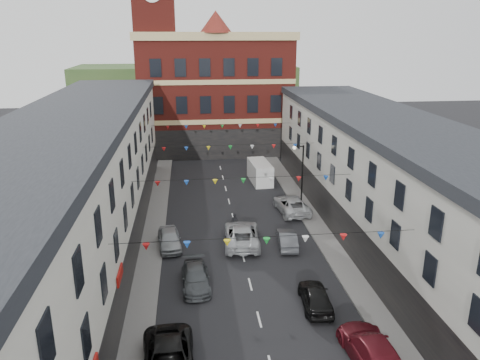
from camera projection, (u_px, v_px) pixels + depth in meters
name	position (u px, v px, depth m)	size (l,w,h in m)	color
ground	(250.00, 284.00, 31.09)	(160.00, 160.00, 0.00)	black
pavement_left	(147.00, 274.00, 32.24)	(1.80, 64.00, 0.15)	#605E5B
pavement_right	(341.00, 264.00, 33.69)	(1.80, 64.00, 0.15)	#605E5B
terrace_left	(62.00, 211.00, 29.17)	(8.40, 56.00, 10.70)	beige
terrace_right	(420.00, 204.00, 31.81)	(8.40, 56.00, 9.70)	silver
civic_building	(215.00, 91.00, 64.55)	(20.60, 13.30, 18.50)	maroon
clock_tower	(156.00, 41.00, 58.90)	(5.60, 5.60, 30.00)	maroon
distant_hill	(186.00, 93.00, 87.86)	(40.00, 14.00, 10.00)	#2E4C23
street_lamp	(300.00, 167.00, 43.85)	(1.10, 0.36, 6.00)	black
car_left_d	(196.00, 278.00, 30.67)	(1.80, 4.42, 1.28)	#3B3F42
car_left_e	(169.00, 239.00, 36.21)	(1.68, 4.18, 1.42)	#9DA2A6
car_right_c	(372.00, 350.00, 23.44)	(2.22, 5.47, 1.59)	maroon
car_right_d	(316.00, 297.00, 28.35)	(1.66, 4.13, 1.41)	black
car_right_e	(287.00, 239.00, 36.41)	(1.35, 3.88, 1.28)	#484B50
car_right_f	(291.00, 205.00, 43.29)	(2.48, 5.38, 1.49)	#B2B5B8
moving_car	(242.00, 234.00, 36.81)	(2.67, 5.79, 1.61)	#ABAEB2
white_van	(260.00, 172.00, 51.94)	(1.96, 5.10, 2.26)	silver
pedestrian	(235.00, 223.00, 39.15)	(0.57, 0.37, 1.55)	black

